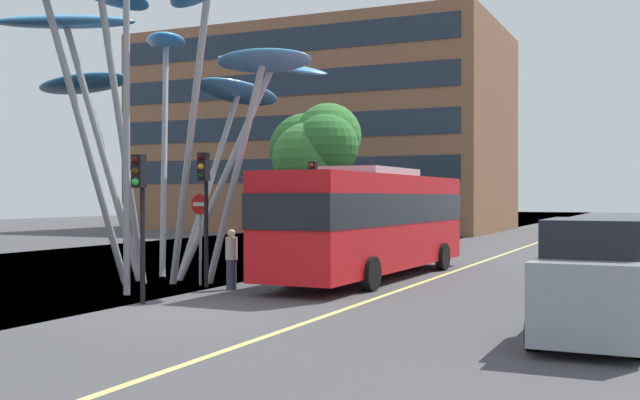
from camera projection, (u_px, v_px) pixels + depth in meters
ground at (167, 313)px, 17.55m from camera, size 120.00×240.00×0.10m
red_bus at (372, 218)px, 24.57m from camera, size 2.98×11.66×3.52m
leaf_sculpture at (155, 53)px, 23.72m from camera, size 10.67×11.41×9.01m
traffic_light_kerb_near at (140, 196)px, 18.58m from camera, size 0.28×0.42×3.62m
traffic_light_kerb_far at (204, 190)px, 22.02m from camera, size 0.28×0.42×3.86m
traffic_light_island_mid at (314, 191)px, 28.91m from camera, size 0.28×0.42×3.91m
car_parked_near at (594, 284)px, 13.80m from camera, size 1.94×4.13×2.21m
car_parked_mid at (610, 261)px, 19.72m from camera, size 1.95×4.45×2.03m
street_lamp at (137, 83)px, 20.23m from camera, size 1.74×0.44×8.95m
tree_pavement_near at (317, 151)px, 39.14m from camera, size 4.18×5.04×7.40m
tree_pavement_far at (316, 148)px, 39.39m from camera, size 5.33×4.93×7.04m
pedestrian at (231, 259)px, 21.55m from camera, size 0.34×0.34×1.69m
no_entry_sign at (200, 225)px, 22.58m from camera, size 0.60×0.12×2.68m
backdrop_building at (324, 133)px, 62.07m from camera, size 27.97×15.84×15.39m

